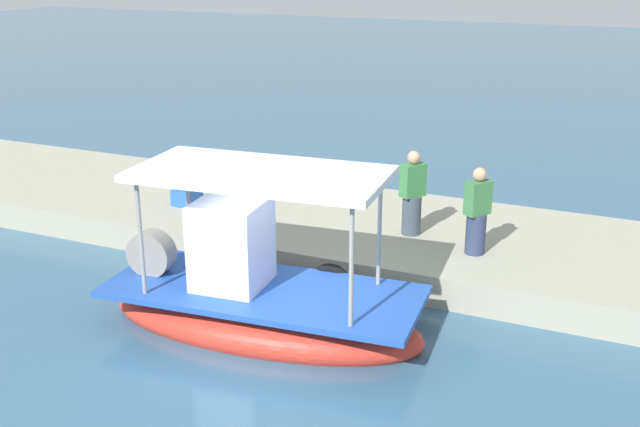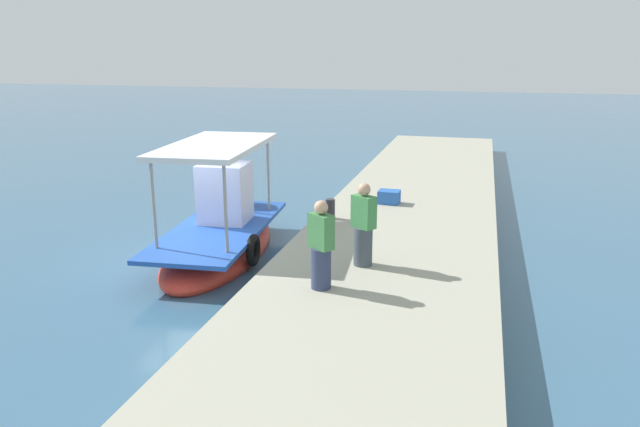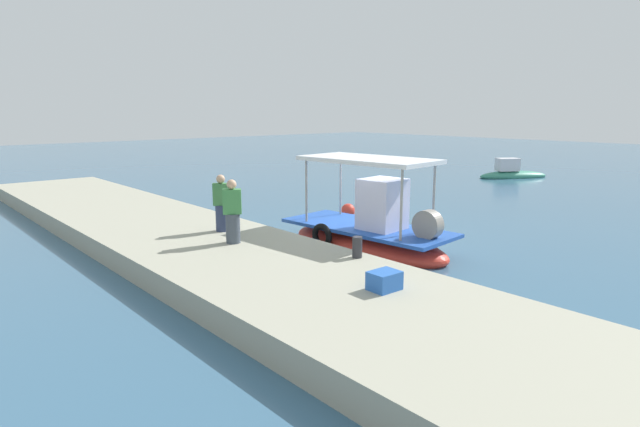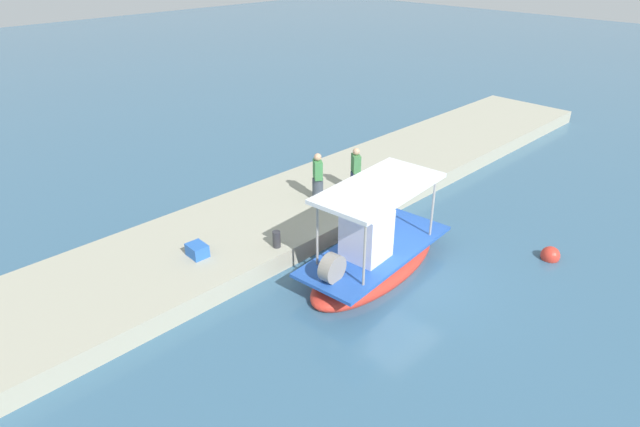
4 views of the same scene
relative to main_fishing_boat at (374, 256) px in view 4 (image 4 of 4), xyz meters
The scene contains 8 objects.
ground_plane 0.83m from the main_fishing_boat, 135.25° to the left, with size 120.00×120.00×0.00m, color #385F7C.
dock_quay 4.21m from the main_fishing_boat, 96.36° to the right, with size 36.00×4.61×0.60m, color #A3A08C.
main_fishing_boat is the anchor object (origin of this frame).
fisherman_near_bollard 4.13m from the main_fishing_boat, 110.63° to the right, with size 0.53×0.55×1.71m.
fisherman_by_crate 4.41m from the main_fishing_boat, 130.85° to the right, with size 0.51×0.54×1.67m.
mooring_bollard 2.92m from the main_fishing_boat, 52.52° to the right, with size 0.24×0.24×0.51m, color #2D2D33.
cargo_crate 5.15m from the main_fishing_boat, 43.45° to the right, with size 0.59×0.48×0.37m, color blue.
marker_buoy 5.57m from the main_fishing_boat, 141.96° to the left, with size 0.58×0.58×0.58m.
Camera 4 is at (11.10, 7.98, 8.88)m, focal length 30.24 mm.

